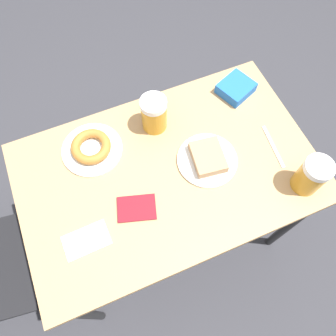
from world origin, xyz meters
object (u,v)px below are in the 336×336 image
(beer_mug_left, at_px, (154,114))
(blue_pouch, at_px, (236,88))
(napkin_folded, at_px, (86,240))
(plate_with_cake, at_px, (208,159))
(plate_with_donut, at_px, (91,148))
(fork, at_px, (273,146))
(beer_mug_center, at_px, (312,176))
(passport_near_edge, at_px, (137,208))

(beer_mug_left, distance_m, blue_pouch, 0.35)
(beer_mug_left, relative_size, napkin_folded, 0.98)
(plate_with_cake, bearing_deg, plate_with_donut, 61.31)
(napkin_folded, relative_size, fork, 0.82)
(plate_with_cake, xyz_separation_m, beer_mug_center, (-0.21, -0.26, 0.05))
(plate_with_donut, height_order, fork, plate_with_donut)
(beer_mug_left, relative_size, passport_near_edge, 0.97)
(plate_with_donut, relative_size, beer_mug_center, 1.52)
(plate_with_donut, bearing_deg, passport_near_edge, -165.29)
(napkin_folded, xyz_separation_m, blue_pouch, (0.34, -0.70, 0.02))
(plate_with_cake, bearing_deg, passport_near_edge, 103.38)
(beer_mug_center, relative_size, fork, 0.80)
(plate_with_cake, relative_size, beer_mug_center, 1.49)
(beer_mug_left, relative_size, beer_mug_center, 1.00)
(beer_mug_center, bearing_deg, passport_near_edge, 75.95)
(plate_with_cake, bearing_deg, blue_pouch, -45.11)
(beer_mug_center, distance_m, napkin_folded, 0.74)
(plate_with_donut, xyz_separation_m, beer_mug_center, (-0.40, -0.62, 0.05))
(fork, bearing_deg, beer_mug_center, -173.26)
(plate_with_cake, relative_size, napkin_folded, 1.46)
(beer_mug_center, distance_m, passport_near_edge, 0.57)
(plate_with_cake, distance_m, fork, 0.25)
(fork, distance_m, blue_pouch, 0.27)
(beer_mug_left, bearing_deg, napkin_folded, 131.48)
(plate_with_cake, bearing_deg, fork, -99.48)
(napkin_folded, bearing_deg, fork, -84.74)
(fork, xyz_separation_m, blue_pouch, (0.27, 0.01, 0.02))
(passport_near_edge, bearing_deg, beer_mug_center, -104.05)
(napkin_folded, bearing_deg, blue_pouch, -64.38)
(plate_with_cake, distance_m, blue_pouch, 0.33)
(plate_with_cake, height_order, napkin_folded, plate_with_cake)
(beer_mug_left, bearing_deg, blue_pouch, -86.42)
(plate_with_cake, height_order, blue_pouch, plate_with_cake)
(fork, bearing_deg, passport_near_edge, 93.03)
(beer_mug_left, bearing_deg, plate_with_cake, -151.34)
(passport_near_edge, xyz_separation_m, blue_pouch, (0.30, -0.52, 0.02))
(plate_with_cake, height_order, beer_mug_left, beer_mug_left)
(napkin_folded, relative_size, passport_near_edge, 0.99)
(beer_mug_left, height_order, napkin_folded, beer_mug_left)
(blue_pouch, bearing_deg, napkin_folded, 115.62)
(passport_near_edge, bearing_deg, plate_with_cake, -76.62)
(beer_mug_center, bearing_deg, beer_mug_left, 42.18)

